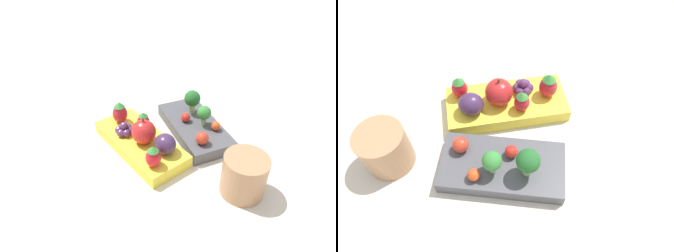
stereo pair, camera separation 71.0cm
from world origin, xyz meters
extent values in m
plane|color=beige|center=(0.00, 0.00, 0.00)|extent=(4.00, 4.00, 0.00)
cube|color=#4C4C51|center=(0.01, 0.07, 0.01)|extent=(0.21, 0.12, 0.03)
cube|color=yellow|center=(0.00, -0.07, 0.01)|extent=(0.24, 0.13, 0.03)
cylinder|color=#93B770|center=(-0.03, 0.08, 0.04)|extent=(0.01, 0.01, 0.02)
sphere|color=#236028|center=(-0.03, 0.08, 0.07)|extent=(0.04, 0.04, 0.04)
cylinder|color=#93B770|center=(0.02, 0.08, 0.04)|extent=(0.01, 0.01, 0.02)
sphere|color=#388438|center=(0.02, 0.08, 0.06)|extent=(0.03, 0.03, 0.03)
sphere|color=red|center=(0.08, 0.04, 0.04)|extent=(0.03, 0.03, 0.03)
sphere|color=#DB4C1E|center=(0.05, 0.09, 0.04)|extent=(0.02, 0.02, 0.02)
sphere|color=red|center=(-0.01, 0.05, 0.04)|extent=(0.02, 0.02, 0.02)
sphere|color=red|center=(0.01, -0.06, 0.05)|extent=(0.05, 0.05, 0.05)
cylinder|color=brown|center=(0.01, -0.06, 0.08)|extent=(0.00, 0.00, 0.01)
ellipsoid|color=red|center=(0.09, -0.08, 0.05)|extent=(0.03, 0.03, 0.04)
cone|color=#388438|center=(0.09, -0.08, 0.07)|extent=(0.02, 0.02, 0.01)
ellipsoid|color=red|center=(-0.03, -0.04, 0.05)|extent=(0.03, 0.03, 0.04)
cone|color=#388438|center=(-0.03, -0.04, 0.07)|extent=(0.02, 0.02, 0.01)
ellipsoid|color=red|center=(-0.08, -0.08, 0.05)|extent=(0.03, 0.03, 0.04)
cone|color=#388438|center=(-0.08, -0.08, 0.07)|extent=(0.03, 0.03, 0.01)
ellipsoid|color=#42284C|center=(0.06, -0.04, 0.05)|extent=(0.05, 0.04, 0.04)
sphere|color=#562D5B|center=(-0.02, -0.09, 0.04)|extent=(0.02, 0.02, 0.02)
sphere|color=#562D5B|center=(-0.02, -0.08, 0.04)|extent=(0.02, 0.02, 0.02)
sphere|color=#562D5B|center=(-0.04, -0.08, 0.04)|extent=(0.02, 0.02, 0.02)
sphere|color=#562D5B|center=(-0.04, -0.09, 0.04)|extent=(0.02, 0.02, 0.02)
sphere|color=#562D5B|center=(-0.04, -0.10, 0.04)|extent=(0.02, 0.02, 0.02)
sphere|color=#562D5B|center=(-0.02, -0.10, 0.04)|extent=(0.02, 0.02, 0.02)
sphere|color=#562D5B|center=(-0.03, -0.09, 0.05)|extent=(0.02, 0.02, 0.02)
cylinder|color=tan|center=(0.20, 0.05, 0.04)|extent=(0.08, 0.08, 0.08)
camera|label=1|loc=(0.46, -0.25, 0.42)|focal=32.00mm
camera|label=2|loc=(0.00, 0.29, 0.46)|focal=32.00mm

